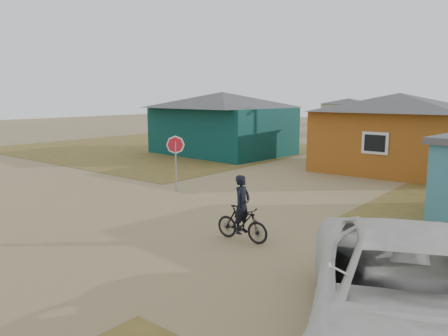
% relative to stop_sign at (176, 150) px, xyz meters
% --- Properties ---
extents(ground, '(120.00, 120.00, 0.00)m').
position_rel_stop_sign_xyz_m(ground, '(2.66, -3.50, -1.65)').
color(ground, '#927D54').
extents(grass_nw, '(20.00, 18.00, 0.00)m').
position_rel_stop_sign_xyz_m(grass_nw, '(-11.34, 9.50, -1.64)').
color(grass_nw, brown).
rests_on(grass_nw, ground).
extents(house_teal, '(8.93, 7.08, 4.00)m').
position_rel_stop_sign_xyz_m(house_teal, '(-5.84, 10.00, 0.40)').
color(house_teal, '#093230').
rests_on(house_teal, ground).
extents(house_yellow, '(7.72, 6.76, 3.90)m').
position_rel_stop_sign_xyz_m(house_yellow, '(5.16, 10.50, 0.35)').
color(house_yellow, '#995217').
rests_on(house_yellow, ground).
extents(house_pale_west, '(7.04, 6.15, 3.60)m').
position_rel_stop_sign_xyz_m(house_pale_west, '(-3.34, 30.50, 0.21)').
color(house_pale_west, '#AAB99F').
rests_on(house_pale_west, ground).
extents(house_pale_north, '(6.28, 5.81, 3.40)m').
position_rel_stop_sign_xyz_m(house_pale_north, '(-11.34, 42.50, 0.10)').
color(house_pale_north, '#AAB99F').
rests_on(house_pale_north, ground).
extents(stop_sign, '(0.69, 0.29, 2.22)m').
position_rel_stop_sign_xyz_m(stop_sign, '(0.00, 0.00, 0.00)').
color(stop_sign, gray).
rests_on(stop_sign, ground).
extents(cyclist, '(1.57, 0.58, 1.75)m').
position_rel_stop_sign_xyz_m(cyclist, '(5.66, -3.17, -1.01)').
color(cyclist, black).
rests_on(cyclist, ground).
extents(vehicle, '(5.35, 7.04, 1.78)m').
position_rel_stop_sign_xyz_m(vehicle, '(10.68, -5.78, -0.76)').
color(vehicle, silver).
rests_on(vehicle, ground).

